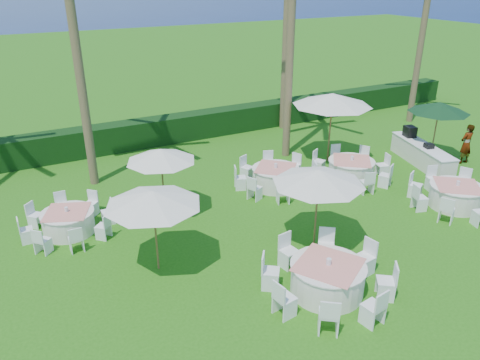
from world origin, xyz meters
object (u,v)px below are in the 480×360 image
object	(u,v)px
banquet_table_c	(456,195)
banquet_table_f	(351,169)
umbrella_a	(153,198)
umbrella_green	(439,107)
banquet_table_e	(275,177)
staff_person	(466,144)
umbrella_d	(332,100)
banquet_table_b	(327,278)
banquet_table_d	(68,221)
umbrella_c	(161,155)
umbrella_b	(319,177)
buffet_table	(421,154)

from	to	relation	value
banquet_table_c	banquet_table_f	xyz separation A→B (m)	(-1.62, 3.47, -0.00)
umbrella_a	umbrella_green	xyz separation A→B (m)	(12.93, 2.23, 0.15)
banquet_table_e	staff_person	xyz separation A→B (m)	(8.21, -1.68, 0.43)
umbrella_d	staff_person	xyz separation A→B (m)	(4.86, -2.87, -1.81)
banquet_table_e	banquet_table_f	xyz separation A→B (m)	(2.95, -0.74, 0.00)
banquet_table_c	banquet_table_b	bearing A→B (deg)	-165.77
banquet_table_c	umbrella_green	distance (m)	4.83
umbrella_d	staff_person	world-z (taller)	umbrella_d
banquet_table_d	banquet_table_c	bearing A→B (deg)	-20.17
umbrella_a	umbrella_green	bearing A→B (deg)	9.79
umbrella_d	umbrella_a	bearing A→B (deg)	-155.03
banquet_table_f	umbrella_d	size ratio (longest dim) A/B	0.95
umbrella_c	staff_person	xyz separation A→B (m)	(12.60, -1.50, -1.28)
umbrella_c	banquet_table_f	bearing A→B (deg)	-4.42
umbrella_b	buffet_table	world-z (taller)	umbrella_b
umbrella_c	staff_person	distance (m)	12.75
banquet_table_e	banquet_table_f	bearing A→B (deg)	-14.13
umbrella_c	umbrella_d	bearing A→B (deg)	9.98
banquet_table_f	umbrella_d	bearing A→B (deg)	78.25
banquet_table_f	umbrella_d	distance (m)	2.98
banquet_table_f	umbrella_c	xyz separation A→B (m)	(-7.34, 0.57, 1.71)
banquet_table_e	staff_person	size ratio (longest dim) A/B	1.78
buffet_table	staff_person	size ratio (longest dim) A/B	2.24
banquet_table_f	umbrella_a	xyz separation A→B (m)	(-8.53, -2.23, 1.72)
banquet_table_e	umbrella_b	size ratio (longest dim) A/B	1.15
banquet_table_b	buffet_table	size ratio (longest dim) A/B	0.88
banquet_table_f	umbrella_green	world-z (taller)	umbrella_green
banquet_table_d	buffet_table	world-z (taller)	buffet_table
umbrella_b	buffet_table	bearing A→B (deg)	21.65
umbrella_a	umbrella_b	xyz separation A→B (m)	(4.43, -1.00, 0.06)
banquet_table_e	umbrella_c	world-z (taller)	umbrella_c
banquet_table_c	banquet_table_e	xyz separation A→B (m)	(-4.57, 4.22, -0.00)
banquet_table_b	banquet_table_f	size ratio (longest dim) A/B	1.07
banquet_table_b	umbrella_b	xyz separation A→B (m)	(1.06, 1.96, 1.75)
umbrella_b	umbrella_green	bearing A→B (deg)	20.81
banquet_table_d	umbrella_c	xyz separation A→B (m)	(2.97, -0.34, 1.75)
banquet_table_d	umbrella_a	xyz separation A→B (m)	(1.78, -3.14, 1.75)
banquet_table_b	banquet_table_f	distance (m)	7.31
banquet_table_b	buffet_table	xyz separation A→B (m)	(8.73, 5.00, 0.03)
umbrella_c	buffet_table	distance (m)	11.06
banquet_table_d	umbrella_c	size ratio (longest dim) A/B	1.19
banquet_table_d	umbrella_d	distance (m)	10.99
banquet_table_f	staff_person	distance (m)	5.36
banquet_table_f	umbrella_a	bearing A→B (deg)	-165.35
banquet_table_b	umbrella_green	xyz separation A→B (m)	(9.56, 5.19, 1.84)
banquet_table_e	umbrella_c	xyz separation A→B (m)	(-4.38, -0.18, 1.72)
banquet_table_f	umbrella_b	bearing A→B (deg)	-141.75
banquet_table_f	umbrella_b	world-z (taller)	umbrella_b
umbrella_c	banquet_table_d	bearing A→B (deg)	173.46
umbrella_b	umbrella_green	xyz separation A→B (m)	(8.50, 3.23, 0.09)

